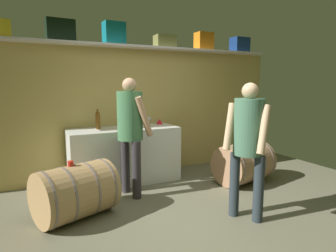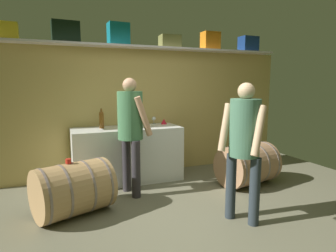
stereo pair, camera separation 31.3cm
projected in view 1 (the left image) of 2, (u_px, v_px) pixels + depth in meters
ground_plane at (178, 203)px, 3.89m from camera, size 6.74×7.27×0.02m
back_wall_panel at (138, 112)px, 5.09m from camera, size 5.54×0.10×2.20m
high_shelf_board at (140, 47)px, 4.80m from camera, size 5.10×0.40×0.03m
toolcase_black at (60, 31)px, 4.23m from camera, size 0.42×0.28×0.32m
toolcase_teal at (114, 33)px, 4.58m from camera, size 0.35×0.25×0.35m
toolcase_olive at (165, 42)px, 4.97m from camera, size 0.36×0.28×0.21m
toolcase_orange at (204, 41)px, 5.32m from camera, size 0.31×0.23×0.32m
toolcase_navy at (240, 45)px, 5.68m from camera, size 0.34×0.25×0.29m
work_cabinet at (124, 155)px, 4.67m from camera, size 1.75×0.67×0.89m
wine_bottle_amber at (98, 120)px, 4.49m from camera, size 0.07×0.07×0.32m
wine_glass at (149, 119)px, 5.06m from camera, size 0.07×0.07×0.13m
red_funnel at (159, 121)px, 5.06m from camera, size 0.11×0.11×0.09m
wine_barrel_near at (75, 192)px, 3.39m from camera, size 1.04×0.90×0.66m
wine_barrel_far at (244, 163)px, 4.64m from camera, size 0.99×0.80×0.66m
tasting_cup at (71, 163)px, 3.33m from camera, size 0.07×0.07×0.06m
winemaker_pouring at (248, 137)px, 3.28m from camera, size 0.48×0.54×1.62m
visitor_tasting at (131, 125)px, 4.01m from camera, size 0.47×0.53×1.68m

